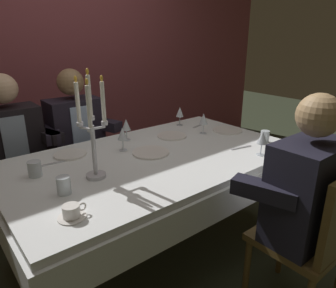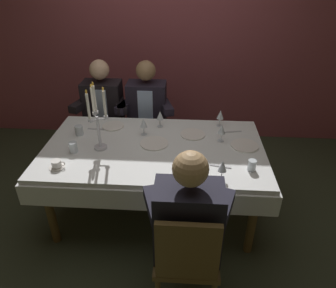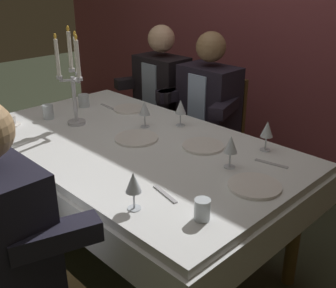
{
  "view_description": "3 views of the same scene",
  "coord_description": "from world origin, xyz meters",
  "px_view_note": "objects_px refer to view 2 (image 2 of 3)",
  "views": [
    {
      "loc": [
        -1.13,
        -1.53,
        1.49
      ],
      "look_at": [
        0.12,
        0.0,
        0.79
      ],
      "focal_mm": 33.16,
      "sensor_mm": 36.0,
      "label": 1
    },
    {
      "loc": [
        0.28,
        -2.32,
        2.14
      ],
      "look_at": [
        0.13,
        -0.05,
        0.8
      ],
      "focal_mm": 33.51,
      "sensor_mm": 36.0,
      "label": 2
    },
    {
      "loc": [
        1.64,
        -1.32,
        1.63
      ],
      "look_at": [
        0.27,
        0.03,
        0.8
      ],
      "focal_mm": 43.44,
      "sensor_mm": 36.0,
      "label": 3
    }
  ],
  "objects_px": {
    "wine_glass_2": "(160,116)",
    "seated_diner_2": "(188,222)",
    "wine_glass_1": "(223,166)",
    "seated_diner_1": "(147,106)",
    "coffee_cup_0": "(57,164)",
    "seated_diner_0": "(103,104)",
    "wine_glass_4": "(222,129)",
    "water_tumbler_1": "(79,130)",
    "water_tumbler_2": "(73,147)",
    "wine_glass_0": "(143,123)",
    "dinner_plate_3": "(193,134)",
    "wine_glass_3": "(220,115)",
    "water_tumbler_0": "(252,165)",
    "dinner_plate_0": "(154,143)",
    "dinner_plate_1": "(245,146)",
    "dinner_plate_2": "(113,126)",
    "dining_table": "(154,158)",
    "candelabra": "(97,120)"
  },
  "relations": [
    {
      "from": "wine_glass_0",
      "to": "water_tumbler_1",
      "type": "xyz_separation_m",
      "value": [
        -0.6,
        -0.04,
        -0.07
      ]
    },
    {
      "from": "water_tumbler_2",
      "to": "seated_diner_0",
      "type": "distance_m",
      "value": 1.02
    },
    {
      "from": "wine_glass_0",
      "to": "coffee_cup_0",
      "type": "bearing_deg",
      "value": -136.58
    },
    {
      "from": "wine_glass_2",
      "to": "wine_glass_4",
      "type": "height_order",
      "value": "same"
    },
    {
      "from": "wine_glass_1",
      "to": "seated_diner_1",
      "type": "height_order",
      "value": "seated_diner_1"
    },
    {
      "from": "wine_glass_0",
      "to": "wine_glass_4",
      "type": "bearing_deg",
      "value": -5.82
    },
    {
      "from": "dinner_plate_0",
      "to": "seated_diner_0",
      "type": "xyz_separation_m",
      "value": [
        -0.66,
        0.84,
        -0.01
      ]
    },
    {
      "from": "dining_table",
      "to": "wine_glass_1",
      "type": "xyz_separation_m",
      "value": [
        0.55,
        -0.44,
        0.24
      ]
    },
    {
      "from": "seated_diner_2",
      "to": "seated_diner_0",
      "type": "bearing_deg",
      "value": 118.78
    },
    {
      "from": "coffee_cup_0",
      "to": "seated_diner_2",
      "type": "distance_m",
      "value": 1.15
    },
    {
      "from": "wine_glass_4",
      "to": "seated_diner_0",
      "type": "distance_m",
      "value": 1.46
    },
    {
      "from": "wine_glass_2",
      "to": "seated_diner_0",
      "type": "height_order",
      "value": "seated_diner_0"
    },
    {
      "from": "dining_table",
      "to": "water_tumbler_2",
      "type": "relative_size",
      "value": 21.02
    },
    {
      "from": "water_tumbler_0",
      "to": "water_tumbler_2",
      "type": "height_order",
      "value": "water_tumbler_2"
    },
    {
      "from": "wine_glass_3",
      "to": "water_tumbler_0",
      "type": "height_order",
      "value": "wine_glass_3"
    },
    {
      "from": "wine_glass_2",
      "to": "seated_diner_2",
      "type": "height_order",
      "value": "seated_diner_2"
    },
    {
      "from": "dinner_plate_1",
      "to": "dinner_plate_3",
      "type": "distance_m",
      "value": 0.48
    },
    {
      "from": "wine_glass_3",
      "to": "water_tumbler_0",
      "type": "distance_m",
      "value": 0.76
    },
    {
      "from": "water_tumbler_1",
      "to": "water_tumbler_2",
      "type": "bearing_deg",
      "value": -81.11
    },
    {
      "from": "dinner_plate_3",
      "to": "water_tumbler_0",
      "type": "height_order",
      "value": "water_tumbler_0"
    },
    {
      "from": "dinner_plate_1",
      "to": "wine_glass_2",
      "type": "relative_size",
      "value": 1.45
    },
    {
      "from": "dinner_plate_1",
      "to": "dinner_plate_3",
      "type": "bearing_deg",
      "value": 158.95
    },
    {
      "from": "water_tumbler_0",
      "to": "wine_glass_1",
      "type": "bearing_deg",
      "value": -150.38
    },
    {
      "from": "seated_diner_1",
      "to": "dinner_plate_0",
      "type": "bearing_deg",
      "value": -78.62
    },
    {
      "from": "dinner_plate_2",
      "to": "water_tumbler_0",
      "type": "bearing_deg",
      "value": -27.89
    },
    {
      "from": "wine_glass_1",
      "to": "wine_glass_4",
      "type": "distance_m",
      "value": 0.57
    },
    {
      "from": "dinner_plate_2",
      "to": "wine_glass_3",
      "type": "distance_m",
      "value": 1.04
    },
    {
      "from": "dinner_plate_1",
      "to": "coffee_cup_0",
      "type": "distance_m",
      "value": 1.57
    },
    {
      "from": "coffee_cup_0",
      "to": "seated_diner_2",
      "type": "bearing_deg",
      "value": -26.88
    },
    {
      "from": "dinner_plate_1",
      "to": "dinner_plate_2",
      "type": "distance_m",
      "value": 1.25
    },
    {
      "from": "wine_glass_4",
      "to": "water_tumbler_0",
      "type": "height_order",
      "value": "wine_glass_4"
    },
    {
      "from": "dinner_plate_3",
      "to": "water_tumbler_2",
      "type": "relative_size",
      "value": 2.45
    },
    {
      "from": "candelabra",
      "to": "dinner_plate_0",
      "type": "distance_m",
      "value": 0.53
    },
    {
      "from": "wine_glass_2",
      "to": "seated_diner_1",
      "type": "height_order",
      "value": "seated_diner_1"
    },
    {
      "from": "candelabra",
      "to": "dinner_plate_0",
      "type": "height_order",
      "value": "candelabra"
    },
    {
      "from": "wine_glass_1",
      "to": "water_tumbler_0",
      "type": "bearing_deg",
      "value": 29.62
    },
    {
      "from": "dinner_plate_2",
      "to": "water_tumbler_0",
      "type": "distance_m",
      "value": 1.38
    },
    {
      "from": "dinner_plate_0",
      "to": "water_tumbler_1",
      "type": "xyz_separation_m",
      "value": [
        -0.71,
        0.13,
        0.04
      ]
    },
    {
      "from": "coffee_cup_0",
      "to": "seated_diner_0",
      "type": "distance_m",
      "value": 1.25
    },
    {
      "from": "water_tumbler_1",
      "to": "water_tumbler_2",
      "type": "xyz_separation_m",
      "value": [
        0.05,
        -0.3,
        0.0
      ]
    },
    {
      "from": "coffee_cup_0",
      "to": "dining_table",
      "type": "bearing_deg",
      "value": 26.87
    },
    {
      "from": "wine_glass_1",
      "to": "water_tumbler_1",
      "type": "height_order",
      "value": "wine_glass_1"
    },
    {
      "from": "wine_glass_4",
      "to": "coffee_cup_0",
      "type": "height_order",
      "value": "wine_glass_4"
    },
    {
      "from": "dinner_plate_0",
      "to": "seated_diner_0",
      "type": "height_order",
      "value": "seated_diner_0"
    },
    {
      "from": "dinner_plate_0",
      "to": "water_tumbler_2",
      "type": "bearing_deg",
      "value": -165.01
    },
    {
      "from": "dinner_plate_1",
      "to": "dinner_plate_3",
      "type": "relative_size",
      "value": 1.05
    },
    {
      "from": "dinner_plate_0",
      "to": "wine_glass_3",
      "type": "relative_size",
      "value": 1.51
    },
    {
      "from": "dinner_plate_3",
      "to": "wine_glass_3",
      "type": "relative_size",
      "value": 1.38
    },
    {
      "from": "dinner_plate_1",
      "to": "wine_glass_3",
      "type": "relative_size",
      "value": 1.45
    },
    {
      "from": "wine_glass_4",
      "to": "water_tumbler_0",
      "type": "xyz_separation_m",
      "value": [
        0.2,
        -0.44,
        -0.07
      ]
    }
  ]
}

